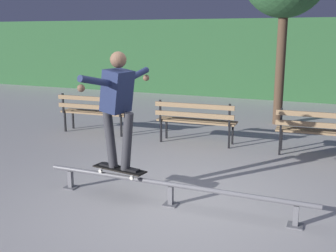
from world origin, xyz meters
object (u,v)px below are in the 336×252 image
object	(u,v)px
park_bench_leftmost	(94,110)
park_bench_right_center	(322,128)
grind_rail	(171,188)
park_bench_left_center	(195,118)
skateboarder	(118,101)
skateboard	(119,169)

from	to	relation	value
park_bench_leftmost	park_bench_right_center	world-z (taller)	same
grind_rail	park_bench_right_center	distance (m)	3.41
park_bench_right_center	park_bench_left_center	bearing A→B (deg)	180.00
skateboarder	park_bench_left_center	distance (m)	3.06
skateboard	skateboarder	distance (m)	0.94
skateboarder	park_bench_leftmost	world-z (taller)	skateboarder
grind_rail	park_bench_leftmost	world-z (taller)	park_bench_leftmost
grind_rail	skateboard	xyz separation A→B (m)	(-0.75, -0.00, 0.15)
grind_rail	park_bench_right_center	xyz separation A→B (m)	(1.68, 2.96, 0.30)
skateboard	park_bench_right_center	distance (m)	3.83
skateboarder	park_bench_leftmost	distance (m)	3.84
park_bench_left_center	park_bench_right_center	size ratio (longest dim) A/B	1.00
park_bench_leftmost	park_bench_right_center	bearing A→B (deg)	0.00
skateboarder	park_bench_right_center	world-z (taller)	skateboarder
park_bench_leftmost	park_bench_left_center	xyz separation A→B (m)	(2.37, 0.00, 0.00)
grind_rail	park_bench_leftmost	distance (m)	4.27
park_bench_left_center	park_bench_right_center	distance (m)	2.37
park_bench_leftmost	park_bench_left_center	size ratio (longest dim) A/B	1.00
park_bench_leftmost	park_bench_left_center	distance (m)	2.37
skateboarder	park_bench_left_center	world-z (taller)	skateboarder
grind_rail	park_bench_leftmost	bearing A→B (deg)	135.99
park_bench_right_center	grind_rail	bearing A→B (deg)	-119.54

